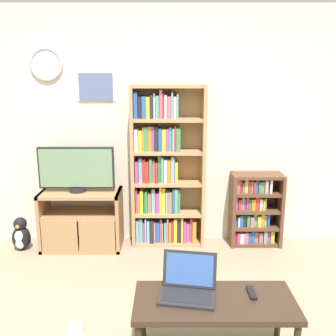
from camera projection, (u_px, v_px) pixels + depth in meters
name	position (u px, v px, depth m)	size (l,w,h in m)	color
wall_back	(160.00, 127.00, 4.37)	(6.80, 0.09, 2.60)	beige
tv_stand	(80.00, 220.00, 4.32)	(0.87, 0.44, 0.64)	#9E754C
television	(74.00, 169.00, 4.19)	(0.81, 0.18, 0.49)	black
bookshelf_tall	(162.00, 172.00, 4.32)	(0.80, 0.27, 1.78)	tan
bookshelf_short	(252.00, 210.00, 4.42)	(0.56, 0.29, 0.82)	brown
coffee_table	(213.00, 306.00, 2.62)	(1.08, 0.49, 0.43)	#332319
laptop	(187.00, 285.00, 2.66)	(0.41, 0.35, 0.27)	#232326
remote_near_laptop	(250.00, 292.00, 2.68)	(0.05, 0.16, 0.02)	black
penguin_figurine	(19.00, 235.00, 4.28)	(0.20, 0.18, 0.37)	black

